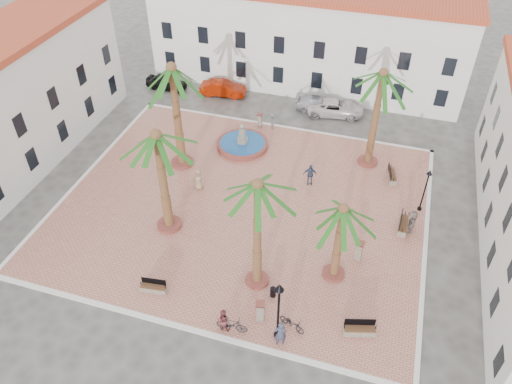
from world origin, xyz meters
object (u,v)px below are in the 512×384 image
Objects in this scene: bollard_e at (359,250)px; car_red at (223,88)px; palm_ne at (382,84)px; palm_s at (257,196)px; bench_ne at (391,176)px; car_black at (166,82)px; pedestrian_north at (273,121)px; cyclist_b at (223,320)px; car_silver at (320,104)px; bench_se at (359,330)px; palm_nw at (173,80)px; bicycle_a at (292,323)px; bench_e at (403,225)px; palm_e at (342,218)px; lamppost_s at (279,302)px; bicycle_b at (232,325)px; pedestrian_fountain_b at (310,174)px; palm_sw at (158,147)px; pedestrian_east at (412,221)px; fountain at (242,143)px; lamppost_e at (427,183)px; bollard_se at (260,311)px; pedestrian_fountain_a at (198,180)px; bollard_n at (260,120)px; bench_s at (154,288)px; cyclist_a at (280,333)px; litter_bin at (273,292)px.

car_red is at bearing 131.69° from bollard_e.
palm_ne reaches higher than bollard_e.
bench_ne is at bearing 61.45° from palm_s.
car_black is at bearing 57.51° from bench_ne.
cyclist_b is at bearing 166.69° from pedestrian_north.
bench_ne is 0.40× the size of car_silver.
palm_ne is at bearing 80.02° from bench_se.
palm_nw is 18.87m from bicycle_a.
palm_ne is 4.31× the size of bench_e.
bicycle_a is (-1.56, -4.64, -4.44)m from palm_e.
bollard_e is at bearing -165.47° from car_silver.
lamppost_s is 2.45× the size of bicycle_b.
palm_e is 9.92m from pedestrian_fountain_b.
palm_sw is 4.42× the size of pedestrian_east.
palm_ne is 5.70× the size of bollard_e.
fountain reaches higher than bicycle_b.
lamppost_e is at bearing 59.52° from bollard_e.
lamppost_e is (4.35, -4.58, -4.65)m from palm_ne.
palm_s is 4.21× the size of bench_se.
cyclist_b is (-7.43, -1.97, 0.53)m from bench_se.
lamppost_s is (11.58, -13.29, -4.40)m from palm_nw.
lamppost_s is at bearing -178.51° from car_silver.
palm_sw is 4.36× the size of bench_ne.
car_silver is at bearing 93.37° from bollard_se.
pedestrian_fountain_a is 0.43× the size of car_black.
bench_ne is at bearing 8.88° from pedestrian_fountain_b.
palm_e reaches higher than bollard_n.
lamppost_s is 3.58× the size of bollard_n.
palm_e is 3.50× the size of bench_s.
bollard_e is (-0.88, 5.62, 0.48)m from bench_se.
bollard_e is 4.72m from pedestrian_east.
fountain is at bearing 143.01° from car_silver.
bollard_n is (-9.39, 14.99, -4.23)m from palm_e.
pedestrian_east is 16.87m from car_silver.
bollard_e reaches higher than bollard_se.
lamppost_s is at bearing -65.64° from fountain.
palm_nw is at bearing 98.89° from bench_s.
car_silver is (-5.39, 7.06, -6.58)m from palm_ne.
bench_s is 17.66m from pedestrian_east.
palm_nw is 10.77m from bollard_n.
bicycle_b is 1.19× the size of pedestrian_north.
bollard_e is at bearing 53.34° from bollard_se.
cyclist_a is at bearing 152.29° from bench_ne.
bench_e is (13.71, -6.05, -0.02)m from fountain.
litter_bin is 3.34m from cyclist_a.
lamppost_e is 2.03× the size of pedestrian_fountain_b.
bench_se is 1.00× the size of bench_e.
bollard_se reaches higher than bollard_n.
car_black is at bearing 159.31° from bollard_n.
cyclist_b is 1.04× the size of pedestrian_north.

